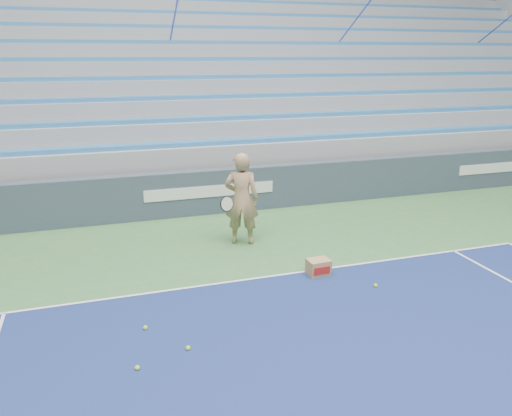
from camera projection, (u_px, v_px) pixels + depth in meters
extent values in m
cube|color=white|center=(260.00, 278.00, 8.82)|extent=(10.97, 0.05, 0.00)
cube|color=#374453|center=(209.00, 192.00, 12.30)|extent=(30.00, 0.30, 1.10)
cube|color=white|center=(211.00, 191.00, 12.14)|extent=(3.20, 0.02, 0.28)
cube|color=white|center=(507.00, 167.00, 14.77)|extent=(3.40, 0.02, 0.28)
cube|color=#909398|center=(179.00, 157.00, 16.44)|extent=(30.00, 8.50, 1.10)
cube|color=#909398|center=(178.00, 133.00, 16.20)|extent=(30.00, 8.50, 0.50)
cube|color=#3273B5|center=(202.00, 143.00, 12.59)|extent=(29.60, 0.42, 0.11)
cube|color=#909398|center=(175.00, 116.00, 16.44)|extent=(30.00, 7.65, 0.50)
cube|color=#3273B5|center=(195.00, 119.00, 13.21)|extent=(29.60, 0.42, 0.11)
cube|color=#909398|center=(172.00, 99.00, 16.68)|extent=(30.00, 6.80, 0.50)
cube|color=#3273B5|center=(188.00, 97.00, 13.84)|extent=(29.60, 0.42, 0.11)
cube|color=#909398|center=(169.00, 83.00, 16.92)|extent=(30.00, 5.95, 0.50)
cube|color=#3273B5|center=(182.00, 77.00, 14.46)|extent=(29.60, 0.42, 0.11)
cube|color=#909398|center=(167.00, 68.00, 17.16)|extent=(30.00, 5.10, 0.50)
cube|color=#3273B5|center=(177.00, 59.00, 15.09)|extent=(29.60, 0.42, 0.11)
cube|color=#909398|center=(164.00, 53.00, 17.39)|extent=(30.00, 4.25, 0.50)
cube|color=#3273B5|center=(172.00, 42.00, 15.71)|extent=(29.60, 0.42, 0.11)
cube|color=#909398|center=(162.00, 38.00, 17.63)|extent=(30.00, 3.40, 0.50)
cube|color=#3273B5|center=(167.00, 27.00, 16.34)|extent=(29.60, 0.42, 0.11)
cube|color=#909398|center=(160.00, 23.00, 17.87)|extent=(30.00, 2.55, 0.50)
cube|color=#3273B5|center=(163.00, 12.00, 16.96)|extent=(29.60, 0.42, 0.11)
cube|color=#909398|center=(157.00, 9.00, 18.11)|extent=(30.00, 1.70, 0.50)
cube|color=#909398|center=(156.00, 58.00, 19.66)|extent=(31.00, 0.40, 7.30)
cylinder|color=#3656BD|center=(173.00, 27.00, 15.24)|extent=(0.05, 8.53, 5.04)
cylinder|color=#3656BD|center=(349.00, 29.00, 16.99)|extent=(0.05, 8.53, 5.04)
cylinder|color=#3656BD|center=(492.00, 32.00, 18.75)|extent=(0.05, 8.53, 5.04)
imported|color=tan|center=(242.00, 199.00, 10.20)|extent=(0.82, 0.68, 1.92)
cylinder|color=black|center=(228.00, 204.00, 9.87)|extent=(0.12, 0.27, 0.08)
cylinder|color=beige|center=(227.00, 204.00, 9.56)|extent=(0.29, 0.16, 0.28)
torus|color=black|center=(227.00, 204.00, 9.56)|extent=(0.31, 0.18, 0.30)
cube|color=#A68150|center=(318.00, 267.00, 8.93)|extent=(0.41, 0.31, 0.29)
cube|color=#B21E19|center=(322.00, 271.00, 8.79)|extent=(0.31, 0.03, 0.13)
sphere|color=#BEE92F|center=(188.00, 348.00, 6.67)|extent=(0.07, 0.07, 0.07)
sphere|color=#BEE92F|center=(137.00, 368.00, 6.25)|extent=(0.07, 0.07, 0.07)
sphere|color=#BEE92F|center=(376.00, 286.00, 8.47)|extent=(0.07, 0.07, 0.07)
sphere|color=#BEE92F|center=(145.00, 328.00, 7.16)|extent=(0.07, 0.07, 0.07)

